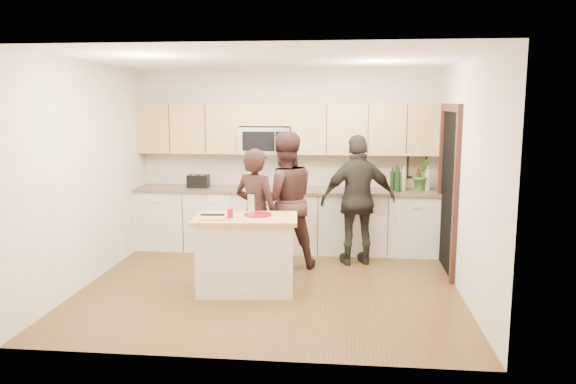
# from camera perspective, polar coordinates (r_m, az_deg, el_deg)

# --- Properties ---
(floor) EXTENTS (4.50, 4.50, 0.00)m
(floor) POSITION_cam_1_polar(r_m,az_deg,el_deg) (6.96, -1.75, -9.48)
(floor) COLOR brown
(floor) RESTS_ON ground
(room_shell) EXTENTS (4.52, 4.02, 2.71)m
(room_shell) POSITION_cam_1_polar(r_m,az_deg,el_deg) (6.61, -1.82, 4.87)
(room_shell) COLOR beige
(room_shell) RESTS_ON ground
(back_cabinetry) EXTENTS (4.50, 0.66, 0.94)m
(back_cabinetry) POSITION_cam_1_polar(r_m,az_deg,el_deg) (8.45, -0.24, -2.80)
(back_cabinetry) COLOR beige
(back_cabinetry) RESTS_ON ground
(upper_cabinetry) EXTENTS (4.50, 0.33, 0.75)m
(upper_cabinetry) POSITION_cam_1_polar(r_m,az_deg,el_deg) (8.42, 0.09, 6.57)
(upper_cabinetry) COLOR tan
(upper_cabinetry) RESTS_ON ground
(microwave) EXTENTS (0.76, 0.41, 0.40)m
(microwave) POSITION_cam_1_polar(r_m,az_deg,el_deg) (8.44, -2.27, 5.26)
(microwave) COLOR silver
(microwave) RESTS_ON ground
(doorway) EXTENTS (0.06, 1.25, 2.20)m
(doorway) POSITION_cam_1_polar(r_m,az_deg,el_deg) (7.63, 16.00, 0.77)
(doorway) COLOR black
(doorway) RESTS_ON ground
(framed_picture) EXTENTS (0.30, 0.03, 0.38)m
(framed_picture) POSITION_cam_1_polar(r_m,az_deg,el_deg) (8.63, 12.97, 2.66)
(framed_picture) COLOR black
(framed_picture) RESTS_ON ground
(dish_towel) EXTENTS (0.34, 0.60, 0.48)m
(dish_towel) POSITION_cam_1_polar(r_m,az_deg,el_deg) (8.36, -6.86, -0.70)
(dish_towel) COLOR white
(dish_towel) RESTS_ON ground
(island) EXTENTS (1.26, 0.81, 0.90)m
(island) POSITION_cam_1_polar(r_m,az_deg,el_deg) (6.66, -4.29, -6.27)
(island) COLOR beige
(island) RESTS_ON ground
(red_plate) EXTENTS (0.33, 0.33, 0.02)m
(red_plate) POSITION_cam_1_polar(r_m,az_deg,el_deg) (6.63, -3.07, -2.30)
(red_plate) COLOR maroon
(red_plate) RESTS_ON island
(box_grater) EXTENTS (0.10, 0.05, 0.26)m
(box_grater) POSITION_cam_1_polar(r_m,az_deg,el_deg) (6.61, -3.74, -1.12)
(box_grater) COLOR silver
(box_grater) RESTS_ON red_plate
(drink_glass) EXTENTS (0.07, 0.07, 0.11)m
(drink_glass) POSITION_cam_1_polar(r_m,az_deg,el_deg) (6.47, -5.90, -2.21)
(drink_glass) COLOR maroon
(drink_glass) RESTS_ON island
(cutting_board) EXTENTS (0.29, 0.19, 0.02)m
(cutting_board) POSITION_cam_1_polar(r_m,az_deg,el_deg) (6.44, -7.65, -2.70)
(cutting_board) COLOR tan
(cutting_board) RESTS_ON island
(tongs) EXTENTS (0.28, 0.05, 0.02)m
(tongs) POSITION_cam_1_polar(r_m,az_deg,el_deg) (6.56, -7.67, -2.31)
(tongs) COLOR black
(tongs) RESTS_ON cutting_board
(knife) EXTENTS (0.20, 0.04, 0.01)m
(knife) POSITION_cam_1_polar(r_m,az_deg,el_deg) (6.38, -6.56, -2.67)
(knife) COLOR silver
(knife) RESTS_ON cutting_board
(toaster) EXTENTS (0.31, 0.20, 0.19)m
(toaster) POSITION_cam_1_polar(r_m,az_deg,el_deg) (8.58, -9.10, 1.09)
(toaster) COLOR black
(toaster) RESTS_ON back_cabinetry
(bottle_cluster) EXTENTS (0.59, 0.32, 0.37)m
(bottle_cluster) POSITION_cam_1_polar(r_m,az_deg,el_deg) (8.37, 11.94, 1.36)
(bottle_cluster) COLOR black
(bottle_cluster) RESTS_ON back_cabinetry
(orchid) EXTENTS (0.31, 0.27, 0.47)m
(orchid) POSITION_cam_1_polar(r_m,az_deg,el_deg) (8.39, 13.42, 1.74)
(orchid) COLOR #417C31
(orchid) RESTS_ON back_cabinetry
(woman_left) EXTENTS (0.71, 0.61, 1.65)m
(woman_left) POSITION_cam_1_polar(r_m,az_deg,el_deg) (7.15, -3.26, -2.14)
(woman_left) COLOR black
(woman_left) RESTS_ON ground
(woman_center) EXTENTS (1.07, 0.95, 1.84)m
(woman_center) POSITION_cam_1_polar(r_m,az_deg,el_deg) (7.49, -0.39, -0.88)
(woman_center) COLOR #341C1A
(woman_center) RESTS_ON ground
(woman_right) EXTENTS (1.12, 0.69, 1.79)m
(woman_right) POSITION_cam_1_polar(r_m,az_deg,el_deg) (7.72, 7.15, -0.83)
(woman_right) COLOR black
(woman_right) RESTS_ON ground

